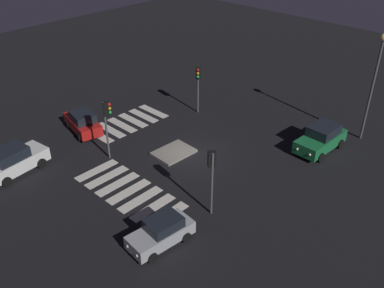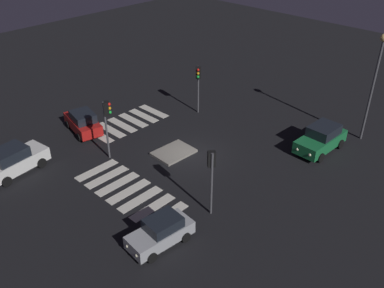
% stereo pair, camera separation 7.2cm
% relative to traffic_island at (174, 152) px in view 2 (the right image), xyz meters
% --- Properties ---
extents(ground_plane, '(80.00, 80.00, 0.00)m').
position_rel_traffic_island_xyz_m(ground_plane, '(-0.68, 1.20, -0.09)').
color(ground_plane, black).
extents(traffic_island, '(2.92, 2.25, 0.18)m').
position_rel_traffic_island_xyz_m(traffic_island, '(0.00, 0.00, 0.00)').
color(traffic_island, gray).
rests_on(traffic_island, ground).
extents(car_red, '(2.52, 4.24, 1.75)m').
position_rel_traffic_island_xyz_m(car_red, '(2.66, -7.47, 0.77)').
color(car_red, red).
rests_on(car_red, ground).
extents(car_silver, '(3.82, 2.02, 1.61)m').
position_rel_traffic_island_xyz_m(car_silver, '(6.82, 6.08, 0.70)').
color(car_silver, '#9EA0A5').
rests_on(car_silver, ground).
extents(car_green, '(4.49, 2.23, 1.92)m').
position_rel_traffic_island_xyz_m(car_green, '(-7.82, 7.42, 0.85)').
color(car_green, '#196B38').
rests_on(car_green, ground).
extents(car_white, '(4.57, 2.51, 1.92)m').
position_rel_traffic_island_xyz_m(car_white, '(9.08, -6.03, 0.85)').
color(car_white, silver).
rests_on(car_white, ground).
extents(traffic_light_north, '(0.54, 0.53, 4.19)m').
position_rel_traffic_island_xyz_m(traffic_light_north, '(3.02, 6.25, 3.09)').
color(traffic_light_north, '#47474C').
rests_on(traffic_light_north, ground).
extents(traffic_light_east, '(0.54, 0.54, 4.40)m').
position_rel_traffic_island_xyz_m(traffic_light_east, '(3.46, -2.84, 3.24)').
color(traffic_light_east, '#47474C').
rests_on(traffic_light_east, ground).
extents(traffic_light_south, '(0.53, 0.54, 4.18)m').
position_rel_traffic_island_xyz_m(traffic_light_south, '(-6.02, -3.20, 3.08)').
color(traffic_light_south, '#47474C').
rests_on(traffic_light_south, ground).
extents(street_lamp, '(0.56, 0.56, 8.18)m').
position_rel_traffic_island_xyz_m(street_lamp, '(-11.53, 8.89, 5.43)').
color(street_lamp, '#47474C').
rests_on(street_lamp, ground).
extents(crosswalk_near, '(6.45, 3.20, 0.02)m').
position_rel_traffic_island_xyz_m(crosswalk_near, '(-0.68, -6.17, -0.08)').
color(crosswalk_near, silver).
rests_on(crosswalk_near, ground).
extents(crosswalk_side, '(3.20, 7.60, 0.02)m').
position_rel_traffic_island_xyz_m(crosswalk_side, '(5.17, 1.20, -0.08)').
color(crosswalk_side, silver).
rests_on(crosswalk_side, ground).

